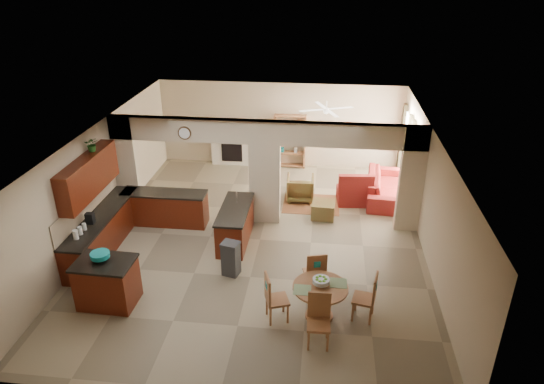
# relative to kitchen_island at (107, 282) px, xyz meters

# --- Properties ---
(floor) EXTENTS (10.00, 10.00, 0.00)m
(floor) POSITION_rel_kitchen_island_xyz_m (2.73, 2.79, -0.50)
(floor) COLOR gray
(floor) RESTS_ON ground
(ceiling) EXTENTS (10.00, 10.00, 0.00)m
(ceiling) POSITION_rel_kitchen_island_xyz_m (2.73, 2.79, 2.30)
(ceiling) COLOR white
(ceiling) RESTS_ON wall_back
(wall_back) EXTENTS (8.00, 0.00, 8.00)m
(wall_back) POSITION_rel_kitchen_island_xyz_m (2.73, 7.79, 0.90)
(wall_back) COLOR tan
(wall_back) RESTS_ON floor
(wall_front) EXTENTS (8.00, 0.00, 8.00)m
(wall_front) POSITION_rel_kitchen_island_xyz_m (2.73, -2.21, 0.90)
(wall_front) COLOR tan
(wall_front) RESTS_ON floor
(wall_left) EXTENTS (0.00, 10.00, 10.00)m
(wall_left) POSITION_rel_kitchen_island_xyz_m (-1.27, 2.79, 0.90)
(wall_left) COLOR tan
(wall_left) RESTS_ON floor
(wall_right) EXTENTS (0.00, 10.00, 10.00)m
(wall_right) POSITION_rel_kitchen_island_xyz_m (6.73, 2.79, 0.90)
(wall_right) COLOR tan
(wall_right) RESTS_ON floor
(partition_left_pier) EXTENTS (0.60, 0.25, 2.80)m
(partition_left_pier) POSITION_rel_kitchen_island_xyz_m (-0.97, 3.79, 0.90)
(partition_left_pier) COLOR tan
(partition_left_pier) RESTS_ON floor
(partition_center_pier) EXTENTS (0.80, 0.25, 2.20)m
(partition_center_pier) POSITION_rel_kitchen_island_xyz_m (2.73, 3.79, 0.60)
(partition_center_pier) COLOR tan
(partition_center_pier) RESTS_ON floor
(partition_right_pier) EXTENTS (0.60, 0.25, 2.80)m
(partition_right_pier) POSITION_rel_kitchen_island_xyz_m (6.43, 3.79, 0.90)
(partition_right_pier) COLOR tan
(partition_right_pier) RESTS_ON floor
(partition_header) EXTENTS (8.00, 0.25, 0.60)m
(partition_header) POSITION_rel_kitchen_island_xyz_m (2.73, 3.79, 2.00)
(partition_header) COLOR tan
(partition_header) RESTS_ON partition_center_pier
(kitchen_counter) EXTENTS (2.52, 3.29, 1.48)m
(kitchen_counter) POSITION_rel_kitchen_island_xyz_m (-0.53, 2.55, -0.04)
(kitchen_counter) COLOR #3F1507
(kitchen_counter) RESTS_ON floor
(upper_cabinets) EXTENTS (0.35, 2.40, 0.90)m
(upper_cabinets) POSITION_rel_kitchen_island_xyz_m (-1.09, 1.99, 1.42)
(upper_cabinets) COLOR #3F1507
(upper_cabinets) RESTS_ON wall_left
(peninsula) EXTENTS (0.70, 1.85, 0.91)m
(peninsula) POSITION_rel_kitchen_island_xyz_m (2.13, 2.68, -0.05)
(peninsula) COLOR #3F1507
(peninsula) RESTS_ON floor
(wall_clock) EXTENTS (0.34, 0.03, 0.34)m
(wall_clock) POSITION_rel_kitchen_island_xyz_m (0.73, 3.64, 1.95)
(wall_clock) COLOR #4F341A
(wall_clock) RESTS_ON partition_header
(rug) EXTENTS (1.60, 1.30, 0.01)m
(rug) POSITION_rel_kitchen_island_xyz_m (3.93, 4.89, -0.50)
(rug) COLOR brown
(rug) RESTS_ON floor
(fireplace) EXTENTS (1.60, 0.35, 1.20)m
(fireplace) POSITION_rel_kitchen_island_xyz_m (1.13, 7.63, 0.11)
(fireplace) COLOR beige
(fireplace) RESTS_ON floor
(shelving_unit) EXTENTS (1.00, 0.32, 1.80)m
(shelving_unit) POSITION_rel_kitchen_island_xyz_m (3.08, 7.61, 0.40)
(shelving_unit) COLOR brown
(shelving_unit) RESTS_ON floor
(window_a) EXTENTS (0.02, 0.90, 1.90)m
(window_a) POSITION_rel_kitchen_island_xyz_m (6.70, 5.09, 0.70)
(window_a) COLOR white
(window_a) RESTS_ON wall_right
(window_b) EXTENTS (0.02, 0.90, 1.90)m
(window_b) POSITION_rel_kitchen_island_xyz_m (6.70, 6.79, 0.70)
(window_b) COLOR white
(window_b) RESTS_ON wall_right
(glazed_door) EXTENTS (0.02, 0.70, 2.10)m
(glazed_door) POSITION_rel_kitchen_island_xyz_m (6.70, 5.94, 0.55)
(glazed_door) COLOR white
(glazed_door) RESTS_ON wall_right
(drape_a_left) EXTENTS (0.10, 0.28, 2.30)m
(drape_a_left) POSITION_rel_kitchen_island_xyz_m (6.66, 4.49, 0.70)
(drape_a_left) COLOR #402119
(drape_a_left) RESTS_ON wall_right
(drape_a_right) EXTENTS (0.10, 0.28, 2.30)m
(drape_a_right) POSITION_rel_kitchen_island_xyz_m (6.66, 5.69, 0.70)
(drape_a_right) COLOR #402119
(drape_a_right) RESTS_ON wall_right
(drape_b_left) EXTENTS (0.10, 0.28, 2.30)m
(drape_b_left) POSITION_rel_kitchen_island_xyz_m (6.66, 6.19, 0.70)
(drape_b_left) COLOR #402119
(drape_b_left) RESTS_ON wall_right
(drape_b_right) EXTENTS (0.10, 0.28, 2.30)m
(drape_b_right) POSITION_rel_kitchen_island_xyz_m (6.66, 7.39, 0.70)
(drape_b_right) COLOR #402119
(drape_b_right) RESTS_ON wall_right
(ceiling_fan) EXTENTS (1.00, 1.00, 0.10)m
(ceiling_fan) POSITION_rel_kitchen_island_xyz_m (4.23, 5.79, 2.06)
(ceiling_fan) COLOR white
(ceiling_fan) RESTS_ON ceiling
(kitchen_island) EXTENTS (1.18, 0.86, 1.00)m
(kitchen_island) POSITION_rel_kitchen_island_xyz_m (0.00, 0.00, 0.00)
(kitchen_island) COLOR #3F1507
(kitchen_island) RESTS_ON floor
(teal_bowl) EXTENTS (0.38, 0.38, 0.18)m
(teal_bowl) POSITION_rel_kitchen_island_xyz_m (-0.07, 0.04, 0.59)
(teal_bowl) COLOR #138285
(teal_bowl) RESTS_ON kitchen_island
(trash_can) EXTENTS (0.42, 0.38, 0.75)m
(trash_can) POSITION_rel_kitchen_island_xyz_m (2.29, 1.27, -0.13)
(trash_can) COLOR #2C2C2F
(trash_can) RESTS_ON floor
(dining_table) EXTENTS (1.07, 1.07, 0.73)m
(dining_table) POSITION_rel_kitchen_island_xyz_m (4.28, 0.04, -0.01)
(dining_table) COLOR brown
(dining_table) RESTS_ON floor
(fruit_bowl) EXTENTS (0.33, 0.33, 0.17)m
(fruit_bowl) POSITION_rel_kitchen_island_xyz_m (4.29, 0.08, 0.32)
(fruit_bowl) COLOR #5AAF25
(fruit_bowl) RESTS_ON dining_table
(sofa) EXTENTS (2.49, 1.15, 0.71)m
(sofa) POSITION_rel_kitchen_island_xyz_m (6.03, 5.60, -0.15)
(sofa) COLOR maroon
(sofa) RESTS_ON floor
(chaise) EXTENTS (1.04, 0.88, 0.39)m
(chaise) POSITION_rel_kitchen_island_xyz_m (5.16, 5.18, -0.31)
(chaise) COLOR maroon
(chaise) RESTS_ON floor
(armchair) EXTENTS (0.80, 0.83, 0.72)m
(armchair) POSITION_rel_kitchen_island_xyz_m (3.59, 5.18, -0.14)
(armchair) COLOR maroon
(armchair) RESTS_ON floor
(ottoman) EXTENTS (0.64, 0.64, 0.44)m
(ottoman) POSITION_rel_kitchen_island_xyz_m (4.28, 4.17, -0.28)
(ottoman) COLOR maroon
(ottoman) RESTS_ON floor
(plant) EXTENTS (0.37, 0.35, 0.34)m
(plant) POSITION_rel_kitchen_island_xyz_m (-1.09, 2.39, 2.04)
(plant) COLOR #124613
(plant) RESTS_ON upper_cabinets
(chair_north) EXTENTS (0.51, 0.51, 1.02)m
(chair_north) POSITION_rel_kitchen_island_xyz_m (4.16, 0.77, 0.05)
(chair_north) COLOR brown
(chair_north) RESTS_ON floor
(chair_east) EXTENTS (0.50, 0.50, 1.02)m
(chair_east) POSITION_rel_kitchen_island_xyz_m (5.21, 0.11, 0.05)
(chair_east) COLOR brown
(chair_east) RESTS_ON floor
(chair_south) EXTENTS (0.43, 0.44, 1.02)m
(chair_south) POSITION_rel_kitchen_island_xyz_m (4.27, -0.62, 0.05)
(chair_south) COLOR brown
(chair_south) RESTS_ON floor
(chair_west) EXTENTS (0.54, 0.54, 1.02)m
(chair_west) POSITION_rel_kitchen_island_xyz_m (3.38, -0.13, 0.05)
(chair_west) COLOR brown
(chair_west) RESTS_ON floor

